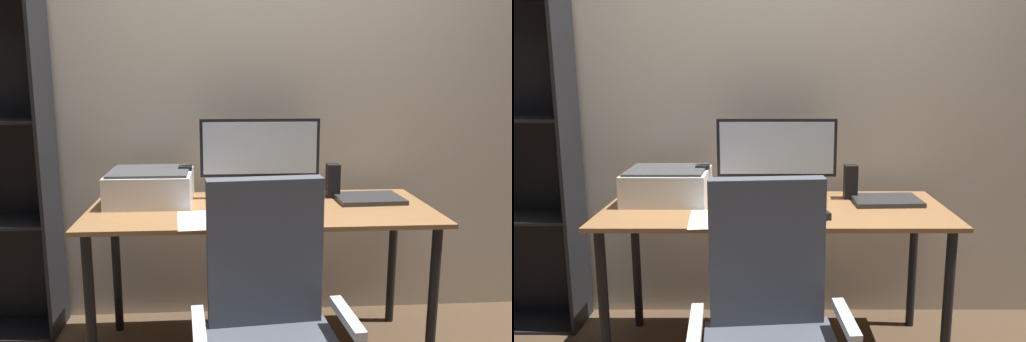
% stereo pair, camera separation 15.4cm
% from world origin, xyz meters
% --- Properties ---
extents(back_wall, '(6.40, 0.10, 2.60)m').
position_xyz_m(back_wall, '(0.00, 0.50, 1.30)').
color(back_wall, beige).
rests_on(back_wall, ground).
extents(desk, '(1.60, 0.66, 0.74)m').
position_xyz_m(desk, '(0.00, 0.00, 0.65)').
color(desk, olive).
rests_on(desk, ground).
extents(monitor, '(0.59, 0.20, 0.40)m').
position_xyz_m(monitor, '(0.01, 0.19, 0.97)').
color(monitor, black).
rests_on(monitor, desk).
extents(keyboard, '(0.29, 0.11, 0.02)m').
position_xyz_m(keyboard, '(-0.03, -0.17, 0.75)').
color(keyboard, '#B7BABC').
rests_on(keyboard, desk).
extents(mouse, '(0.08, 0.11, 0.03)m').
position_xyz_m(mouse, '(0.20, -0.18, 0.76)').
color(mouse, black).
rests_on(mouse, desk).
extents(coffee_mug, '(0.09, 0.08, 0.10)m').
position_xyz_m(coffee_mug, '(0.14, -0.01, 0.79)').
color(coffee_mug, '#387F51').
rests_on(coffee_mug, desk).
extents(laptop, '(0.33, 0.24, 0.02)m').
position_xyz_m(laptop, '(0.54, 0.09, 0.75)').
color(laptop, '#2D2D30').
rests_on(laptop, desk).
extents(speaker_left, '(0.06, 0.07, 0.17)m').
position_xyz_m(speaker_left, '(-0.36, 0.18, 0.82)').
color(speaker_left, black).
rests_on(speaker_left, desk).
extents(speaker_right, '(0.06, 0.07, 0.17)m').
position_xyz_m(speaker_right, '(0.38, 0.18, 0.82)').
color(speaker_right, black).
rests_on(speaker_right, desk).
extents(printer, '(0.40, 0.34, 0.16)m').
position_xyz_m(printer, '(-0.53, 0.13, 0.82)').
color(printer, silver).
rests_on(printer, desk).
extents(paper_sheet, '(0.24, 0.31, 0.00)m').
position_xyz_m(paper_sheet, '(-0.27, -0.19, 0.74)').
color(paper_sheet, white).
rests_on(paper_sheet, desk).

